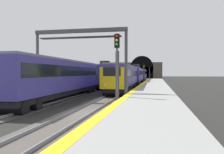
# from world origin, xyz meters

# --- Properties ---
(ground_plane) EXTENTS (320.00, 320.00, 0.00)m
(ground_plane) POSITION_xyz_m (0.00, 0.00, 0.00)
(ground_plane) COLOR black
(platform_right) EXTENTS (112.00, 4.16, 0.92)m
(platform_right) POSITION_xyz_m (0.00, -4.36, 0.46)
(platform_right) COLOR gray
(platform_right) RESTS_ON ground_plane
(platform_right_edge_strip) EXTENTS (112.00, 0.50, 0.01)m
(platform_right_edge_strip) POSITION_xyz_m (0.00, -2.53, 0.93)
(platform_right_edge_strip) COLOR yellow
(platform_right_edge_strip) RESTS_ON platform_right
(track_main_line) EXTENTS (160.00, 2.95, 0.21)m
(track_main_line) POSITION_xyz_m (0.00, 0.00, 0.04)
(track_main_line) COLOR #4C4742
(track_main_line) RESTS_ON ground_plane
(track_adjacent_line) EXTENTS (160.00, 2.98, 0.21)m
(track_adjacent_line) POSITION_xyz_m (0.00, 4.75, 0.04)
(track_adjacent_line) COLOR #383533
(track_adjacent_line) RESTS_ON ground_plane
(train_main_approaching) EXTENTS (57.84, 3.11, 4.74)m
(train_main_approaching) POSITION_xyz_m (37.97, -0.00, 2.22)
(train_main_approaching) COLOR navy
(train_main_approaching) RESTS_ON ground_plane
(train_adjacent_platform) EXTENTS (38.40, 3.05, 4.96)m
(train_adjacent_platform) POSITION_xyz_m (17.00, 4.75, 2.34)
(train_adjacent_platform) COLOR navy
(train_adjacent_platform) RESTS_ON ground_plane
(railway_signal_near) EXTENTS (0.39, 0.38, 5.66)m
(railway_signal_near) POSITION_xyz_m (2.65, -1.89, 3.40)
(railway_signal_near) COLOR #4C4C54
(railway_signal_near) RESTS_ON ground_plane
(railway_signal_mid) EXTENTS (0.39, 0.38, 4.62)m
(railway_signal_mid) POSITION_xyz_m (37.79, -1.89, 2.83)
(railway_signal_mid) COLOR #38383D
(railway_signal_mid) RESTS_ON ground_plane
(railway_signal_far) EXTENTS (0.39, 0.38, 4.97)m
(railway_signal_far) POSITION_xyz_m (77.76, -1.89, 2.92)
(railway_signal_far) COLOR #38383D
(railway_signal_far) RESTS_ON ground_plane
(overhead_signal_gantry) EXTENTS (0.70, 9.18, 6.90)m
(overhead_signal_gantry) POSITION_xyz_m (6.32, 2.37, 5.27)
(overhead_signal_gantry) COLOR #3F3F47
(overhead_signal_gantry) RESTS_ON ground_plane
(tunnel_portal) EXTENTS (2.33, 19.62, 10.99)m
(tunnel_portal) POSITION_xyz_m (96.14, 2.37, 3.96)
(tunnel_portal) COLOR #51473D
(tunnel_portal) RESTS_ON ground_plane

